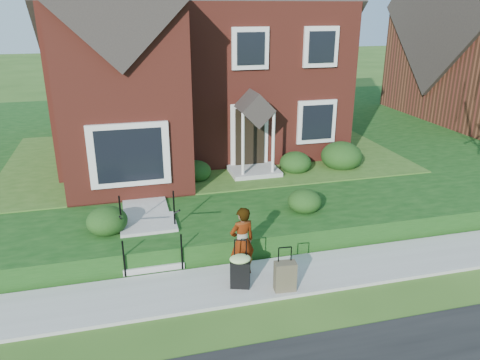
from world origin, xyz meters
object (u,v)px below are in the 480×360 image
object	(u,v)px
suitcase_olive	(285,276)
suitcase_black	(240,269)
woman	(242,241)
front_steps	(150,238)

from	to	relation	value
suitcase_olive	suitcase_black	bearing A→B (deg)	163.68
suitcase_olive	woman	bearing A→B (deg)	135.03
woman	suitcase_black	bearing A→B (deg)	57.92
woman	suitcase_black	world-z (taller)	woman
front_steps	suitcase_black	world-z (taller)	front_steps
woman	suitcase_olive	bearing A→B (deg)	117.16
woman	suitcase_olive	xyz separation A→B (m)	(0.73, -0.86, -0.49)
front_steps	woman	world-z (taller)	woman
front_steps	suitcase_olive	size ratio (longest dim) A/B	2.02
front_steps	suitcase_black	size ratio (longest dim) A/B	1.80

